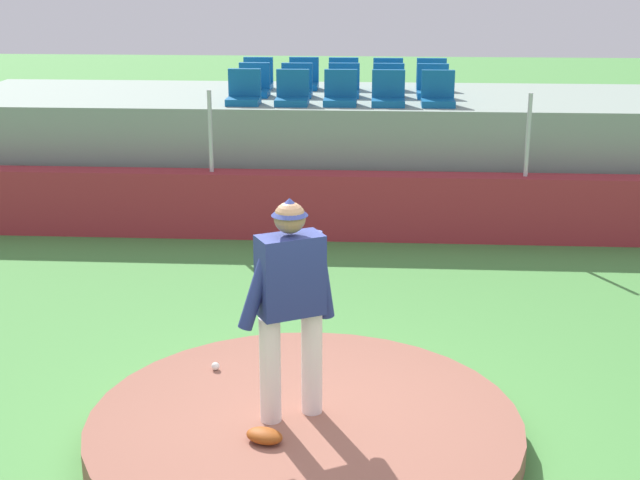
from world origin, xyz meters
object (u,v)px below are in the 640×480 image
Objects in this scene: stadium_chair_0 at (244,93)px; stadium_chair_11 at (304,79)px; pitcher at (290,293)px; stadium_chair_3 at (388,94)px; stadium_chair_1 at (292,94)px; stadium_chair_14 at (431,80)px; stadium_chair_4 at (438,95)px; stadium_chair_12 at (343,80)px; baseball at (215,366)px; stadium_chair_5 at (254,86)px; stadium_chair_13 at (388,80)px; stadium_chair_9 at (433,87)px; fielding_glove at (264,436)px; stadium_chair_8 at (388,87)px; stadium_chair_10 at (258,79)px; stadium_chair_6 at (297,86)px; stadium_chair_2 at (340,94)px; stadium_chair_7 at (344,86)px.

stadium_chair_0 is 1.00× the size of stadium_chair_11.
stadium_chair_3 reaches higher than pitcher.
stadium_chair_11 is at bearing -50.22° from stadium_chair_3.
stadium_chair_14 is at bearing -142.22° from stadium_chair_1.
stadium_chair_4 is 2.15m from stadium_chair_12.
baseball is 6.86m from stadium_chair_5.
stadium_chair_9 is at bearing 131.59° from stadium_chair_13.
stadium_chair_9 reaches higher than fielding_glove.
stadium_chair_8 is at bearing -0.97° from stadium_chair_9.
stadium_chair_1 and stadium_chair_8 have the same top height.
stadium_chair_3 reaches higher than baseball.
stadium_chair_10 is (-1.14, 8.71, 1.62)m from fielding_glove.
stadium_chair_1 is at bearing 31.26° from stadium_chair_8.
stadium_chair_13 is (1.41, 1.61, 0.00)m from stadium_chair_1.
stadium_chair_9 is 1.03m from stadium_chair_13.
pitcher is 8.44m from stadium_chair_14.
fielding_glove is 0.60× the size of stadium_chair_0.
fielding_glove is 7.28m from stadium_chair_1.
stadium_chair_4 and stadium_chair_5 have the same top height.
stadium_chair_6 is at bearing -131.50° from stadium_chair_0.
stadium_chair_3 is at bearing 129.78° from stadium_chair_11.
stadium_chair_0 is at bearing 95.25° from baseball.
stadium_chair_2 is at bearing 30.42° from stadium_chair_9.
stadium_chair_11 is (0.75, 1.65, 0.00)m from stadium_chair_0.
stadium_chair_8 is 1.00× the size of stadium_chair_10.
stadium_chair_2 is 1.00× the size of stadium_chair_7.
fielding_glove is 8.26m from stadium_chair_9.
stadium_chair_8 is 1.05m from stadium_chair_14.
stadium_chair_9 is 1.00× the size of stadium_chair_10.
stadium_chair_11 is at bearing -2.21° from stadium_chair_13.
stadium_chair_7 is (1.39, 0.03, 0.00)m from stadium_chair_5.
stadium_chair_2 and stadium_chair_3 have the same top height.
stadium_chair_9 is at bearing -163.56° from stadium_chair_0.
stadium_chair_13 is at bearing 56.50° from pitcher.
stadium_chair_5 is (0.04, 0.80, 0.00)m from stadium_chair_0.
stadium_chair_10 is at bearing 3.50° from stadium_chair_11.
stadium_chair_4 is 3.25m from stadium_chair_10.
stadium_chair_2 is at bearing -0.48° from stadium_chair_3.
stadium_chair_0 and stadium_chair_2 have the same top height.
stadium_chair_5 is 1.00× the size of stadium_chair_10.
stadium_chair_2 and stadium_chair_11 have the same top height.
stadium_chair_14 is at bearing 99.51° from fielding_glove.
pitcher is 3.69× the size of stadium_chair_1.
stadium_chair_10 is at bearing -48.75° from stadium_chair_6.
stadium_chair_3 and stadium_chair_11 have the same top height.
stadium_chair_9 is at bearing 50.84° from pitcher.
stadium_chair_1 and stadium_chair_6 have the same top height.
stadium_chair_13 is (0.81, 8.26, 0.60)m from pitcher.
stadium_chair_9 is at bearing 179.59° from stadium_chair_7.
stadium_chair_9 is 1.00× the size of stadium_chair_13.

